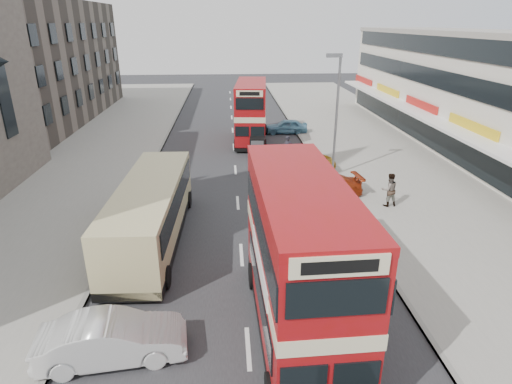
# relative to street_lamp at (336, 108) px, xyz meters

# --- Properties ---
(road_surface) EXTENTS (12.00, 90.00, 0.01)m
(road_surface) POSITION_rel_street_lamp_xyz_m (-6.52, 2.00, -4.78)
(road_surface) COLOR #28282B
(road_surface) RESTS_ON ground
(pavement_right) EXTENTS (12.00, 90.00, 0.15)m
(pavement_right) POSITION_rel_street_lamp_xyz_m (5.48, 2.00, -4.71)
(pavement_right) COLOR gray
(pavement_right) RESTS_ON ground
(pavement_left) EXTENTS (12.00, 90.00, 0.15)m
(pavement_left) POSITION_rel_street_lamp_xyz_m (-18.52, 2.00, -4.71)
(pavement_left) COLOR gray
(pavement_left) RESTS_ON ground
(kerb_left) EXTENTS (0.20, 90.00, 0.16)m
(kerb_left) POSITION_rel_street_lamp_xyz_m (-12.62, 2.00, -4.71)
(kerb_left) COLOR gray
(kerb_left) RESTS_ON ground
(kerb_right) EXTENTS (0.20, 90.00, 0.16)m
(kerb_right) POSITION_rel_street_lamp_xyz_m (-0.42, 2.00, -4.71)
(kerb_right) COLOR gray
(kerb_right) RESTS_ON ground
(brick_terrace) EXTENTS (14.00, 28.00, 12.00)m
(brick_terrace) POSITION_rel_street_lamp_xyz_m (-28.52, 20.00, 1.22)
(brick_terrace) COLOR #66594C
(brick_terrace) RESTS_ON ground
(commercial_row) EXTENTS (9.90, 46.20, 9.30)m
(commercial_row) POSITION_rel_street_lamp_xyz_m (13.42, 4.00, -0.09)
(commercial_row) COLOR beige
(commercial_row) RESTS_ON ground
(street_lamp) EXTENTS (1.00, 0.20, 8.12)m
(street_lamp) POSITION_rel_street_lamp_xyz_m (0.00, 0.00, 0.00)
(street_lamp) COLOR slate
(street_lamp) RESTS_ON ground
(bus_main) EXTENTS (2.88, 9.62, 5.29)m
(bus_main) POSITION_rel_street_lamp_xyz_m (-4.81, -15.20, -2.00)
(bus_main) COLOR black
(bus_main) RESTS_ON ground
(bus_second) EXTENTS (3.18, 9.24, 4.99)m
(bus_second) POSITION_rel_street_lamp_xyz_m (-4.92, 9.70, -2.16)
(bus_second) COLOR black
(bus_second) RESTS_ON ground
(coach) EXTENTS (2.99, 10.48, 2.76)m
(coach) POSITION_rel_street_lamp_xyz_m (-10.74, -8.35, -3.16)
(coach) COLOR black
(coach) RESTS_ON ground
(car_left_front) EXTENTS (4.71, 2.11, 1.50)m
(car_left_front) POSITION_rel_street_lamp_xyz_m (-10.77, -16.13, -4.03)
(car_left_front) COLOR silver
(car_left_front) RESTS_ON ground
(car_right_a) EXTENTS (4.89, 2.42, 1.37)m
(car_right_a) POSITION_rel_street_lamp_xyz_m (-1.37, -3.53, -4.10)
(car_right_a) COLOR #A43010
(car_right_a) RESTS_ON ground
(car_right_b) EXTENTS (4.98, 2.50, 1.35)m
(car_right_b) POSITION_rel_street_lamp_xyz_m (-2.04, 1.08, -4.11)
(car_right_b) COLOR #B97E12
(car_right_b) RESTS_ON ground
(car_right_c) EXTENTS (4.06, 1.84, 1.35)m
(car_right_c) POSITION_rel_street_lamp_xyz_m (-1.43, 12.41, -4.11)
(car_right_c) COLOR #5995B3
(car_right_c) RESTS_ON ground
(pedestrian_near) EXTENTS (0.77, 0.56, 1.97)m
(pedestrian_near) POSITION_rel_street_lamp_xyz_m (2.02, -5.30, -3.65)
(pedestrian_near) COLOR gray
(pedestrian_near) RESTS_ON pavement_right
(cyclist) EXTENTS (0.72, 1.63, 2.13)m
(cyclist) POSITION_rel_street_lamp_xyz_m (-2.60, 3.10, -4.04)
(cyclist) COLOR gray
(cyclist) RESTS_ON ground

